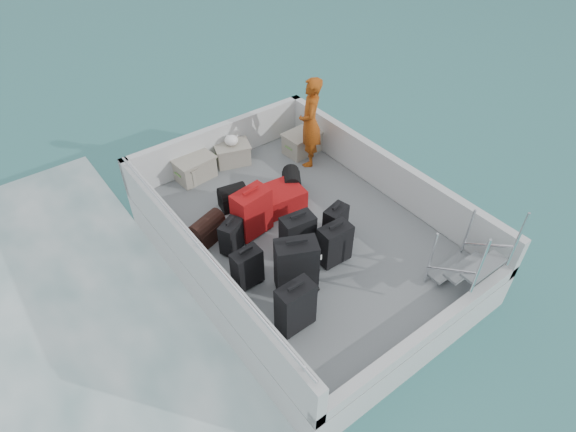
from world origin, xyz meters
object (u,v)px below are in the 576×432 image
(suitcase_4, at_px, (298,236))
(suitcase_6, at_px, (334,244))
(suitcase_2, at_px, (232,237))
(crate_2, at_px, (233,154))
(suitcase_7, at_px, (335,222))
(suitcase_0, at_px, (295,307))
(suitcase_1, at_px, (247,268))
(crate_0, at_px, (197,169))
(suitcase_3, at_px, (296,267))
(crate_1, at_px, (195,169))
(suitcase_8, at_px, (276,200))
(suitcase_5, at_px, (252,213))
(crate_3, at_px, (302,143))
(passenger, at_px, (310,123))

(suitcase_4, distance_m, suitcase_6, 0.53)
(suitcase_2, bearing_deg, crate_2, 31.61)
(suitcase_7, relative_size, crate_2, 0.92)
(suitcase_0, bearing_deg, suitcase_6, 25.91)
(suitcase_0, xyz_separation_m, suitcase_2, (0.08, 1.61, -0.10))
(suitcase_1, bearing_deg, crate_0, 74.86)
(suitcase_6, relative_size, crate_2, 1.08)
(crate_0, xyz_separation_m, crate_2, (0.73, 0.00, 0.02))
(suitcase_1, height_order, suitcase_3, suitcase_3)
(suitcase_2, relative_size, crate_1, 0.82)
(suitcase_8, bearing_deg, crate_0, 27.35)
(suitcase_5, relative_size, crate_0, 1.45)
(crate_2, bearing_deg, suitcase_4, -100.65)
(crate_0, bearing_deg, crate_3, -13.99)
(suitcase_1, relative_size, suitcase_6, 0.95)
(crate_0, height_order, crate_2, crate_2)
(suitcase_2, bearing_deg, suitcase_5, -8.28)
(suitcase_0, relative_size, suitcase_7, 1.34)
(crate_1, bearing_deg, suitcase_4, -83.33)
(suitcase_1, relative_size, crate_3, 0.95)
(crate_1, relative_size, passenger, 0.39)
(crate_2, height_order, crate_3, crate_3)
(suitcase_2, distance_m, crate_0, 1.96)
(suitcase_6, xyz_separation_m, crate_0, (-0.58, 2.94, -0.16))
(suitcase_6, height_order, crate_3, suitcase_6)
(suitcase_3, xyz_separation_m, crate_1, (0.12, 3.03, -0.22))
(suitcase_5, bearing_deg, suitcase_2, -170.04)
(suitcase_8, distance_m, crate_0, 1.62)
(suitcase_1, bearing_deg, crate_3, 37.77)
(suitcase_0, height_order, passenger, passenger)
(suitcase_0, xyz_separation_m, suitcase_5, (0.54, 1.76, 0.02))
(suitcase_2, relative_size, crate_2, 0.90)
(suitcase_3, distance_m, crate_1, 3.04)
(suitcase_0, bearing_deg, crate_0, 80.41)
(suitcase_4, relative_size, suitcase_5, 0.90)
(suitcase_5, bearing_deg, crate_0, 81.85)
(suitcase_7, relative_size, suitcase_8, 0.62)
(crate_3, xyz_separation_m, passenger, (-0.09, -0.33, 0.62))
(suitcase_8, relative_size, crate_3, 1.37)
(suitcase_0, bearing_deg, suitcase_4, 50.24)
(suitcase_3, relative_size, suitcase_7, 1.55)
(suitcase_6, distance_m, suitcase_7, 0.52)
(suitcase_4, xyz_separation_m, suitcase_8, (0.35, 1.01, -0.17))
(suitcase_3, height_order, crate_1, suitcase_3)
(suitcase_0, xyz_separation_m, crate_0, (0.54, 3.51, -0.20))
(suitcase_4, distance_m, suitcase_8, 1.08)
(suitcase_1, xyz_separation_m, crate_0, (0.64, 2.57, -0.14))
(suitcase_0, height_order, suitcase_2, suitcase_0)
(suitcase_5, bearing_deg, suitcase_8, 13.58)
(suitcase_2, xyz_separation_m, crate_0, (0.46, 1.90, -0.10))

